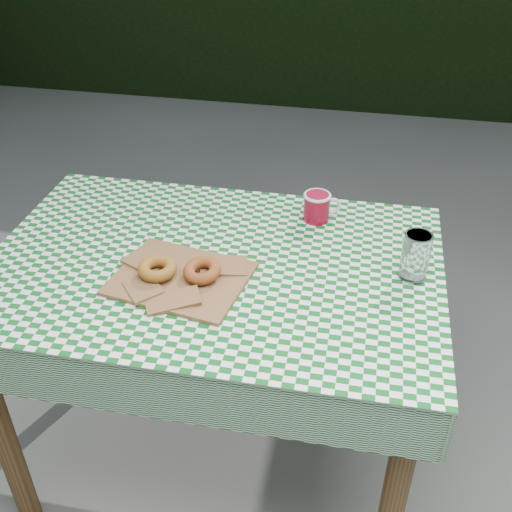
{
  "coord_description": "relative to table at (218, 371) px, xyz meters",
  "views": [
    {
      "loc": [
        0.23,
        -1.38,
        1.65
      ],
      "look_at": [
        -0.02,
        -0.17,
        0.79
      ],
      "focal_mm": 42.99,
      "sensor_mm": 36.0,
      "label": 1
    }
  ],
  "objects": [
    {
      "name": "drinking_glass",
      "position": [
        0.49,
        0.04,
        0.44
      ],
      "size": [
        0.08,
        0.08,
        0.12
      ],
      "primitive_type": "cylinder",
      "rotation": [
        0.0,
        0.0,
        0.14
      ],
      "color": "white",
      "rests_on": "tablecloth"
    },
    {
      "name": "coffee_mug",
      "position": [
        0.23,
        0.26,
        0.42
      ],
      "size": [
        0.18,
        0.18,
        0.08
      ],
      "primitive_type": null,
      "rotation": [
        0.0,
        0.0,
        0.34
      ],
      "color": "maroon",
      "rests_on": "tablecloth"
    },
    {
      "name": "paper_bag",
      "position": [
        -0.06,
        -0.09,
        0.39
      ],
      "size": [
        0.35,
        0.3,
        0.02
      ],
      "primitive_type": "cube",
      "rotation": [
        0.0,
        0.0,
        -0.17
      ],
      "color": "brown",
      "rests_on": "tablecloth"
    },
    {
      "name": "bagel_front",
      "position": [
        -0.11,
        -0.09,
        0.41
      ],
      "size": [
        0.13,
        0.13,
        0.03
      ],
      "primitive_type": "torus",
      "rotation": [
        0.0,
        0.0,
        0.47
      ],
      "color": "#A17021",
      "rests_on": "paper_bag"
    },
    {
      "name": "table",
      "position": [
        0.0,
        0.0,
        0.0
      ],
      "size": [
        1.12,
        0.75,
        0.75
      ],
      "primitive_type": "cube",
      "rotation": [
        0.0,
        0.0,
        0.01
      ],
      "color": "#512E1B",
      "rests_on": "ground"
    },
    {
      "name": "ground",
      "position": [
        0.12,
        0.17,
        -0.38
      ],
      "size": [
        60.0,
        60.0,
        0.0
      ],
      "primitive_type": "plane",
      "color": "#575752",
      "rests_on": "ground"
    },
    {
      "name": "tablecloth",
      "position": [
        0.0,
        -0.0,
        0.38
      ],
      "size": [
        1.14,
        0.77,
        0.01
      ],
      "primitive_type": "cube",
      "rotation": [
        0.0,
        0.0,
        0.01
      ],
      "color": "#0C531A",
      "rests_on": "table"
    },
    {
      "name": "bagel_back",
      "position": [
        -0.01,
        -0.08,
        0.41
      ],
      "size": [
        0.13,
        0.13,
        0.03
      ],
      "primitive_type": "torus",
      "rotation": [
        0.0,
        0.0,
        -0.57
      ],
      "color": "brown",
      "rests_on": "paper_bag"
    }
  ]
}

